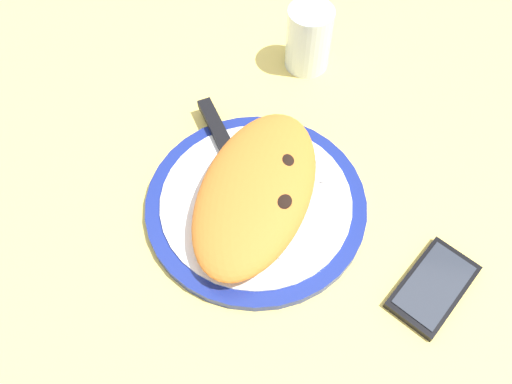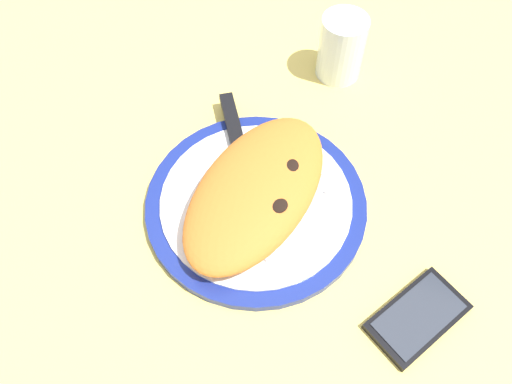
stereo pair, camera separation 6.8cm
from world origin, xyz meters
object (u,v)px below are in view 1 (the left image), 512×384
at_px(plate, 256,203).
at_px(water_glass, 308,42).
at_px(knife, 223,140).
at_px(smartphone, 433,286).
at_px(fork, 308,196).
at_px(calzone, 260,189).

relative_size(plate, water_glass, 2.86).
bearing_deg(knife, smartphone, -117.07).
bearing_deg(knife, water_glass, -24.41).
distance_m(fork, water_glass, 0.27).
xyz_separation_m(fork, smartphone, (-0.09, -0.17, -0.01)).
distance_m(calzone, knife, 0.11).
distance_m(calzone, smartphone, 0.25).
bearing_deg(smartphone, water_glass, 31.11).
bearing_deg(water_glass, plate, 175.20).
height_order(smartphone, water_glass, water_glass).
bearing_deg(plate, fork, -73.41).
relative_size(calzone, knife, 1.44).
distance_m(fork, knife, 0.15).
xyz_separation_m(plate, knife, (0.08, 0.07, 0.01)).
distance_m(smartphone, water_glass, 0.42).
xyz_separation_m(plate, fork, (0.02, -0.07, 0.01)).
distance_m(plate, fork, 0.07).
bearing_deg(smartphone, knife, 62.93).
distance_m(fork, smartphone, 0.19).
height_order(fork, smartphone, fork).
bearing_deg(water_glass, fork, -170.76).
bearing_deg(knife, calzone, -139.18).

